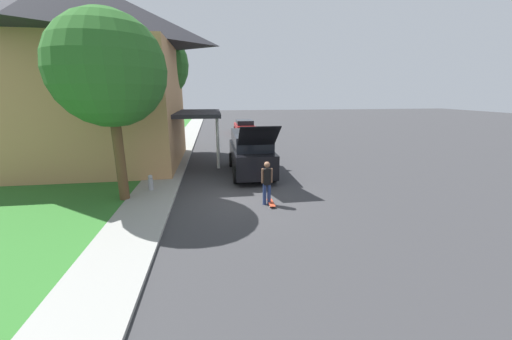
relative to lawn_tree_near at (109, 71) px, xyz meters
The scene contains 11 objects.
ground_plane 6.59m from the lawn_tree_near, ahead, with size 120.00×120.00×0.00m, color #333335.
lawn 8.08m from the lawn_tree_near, 121.53° to the left, with size 10.00×80.00×0.08m.
sidewalk 7.37m from the lawn_tree_near, 80.25° to the left, with size 1.80×80.00×0.10m.
house 6.79m from the lawn_tree_near, 118.86° to the left, with size 12.28×7.96×9.56m.
lawn_tree_near is the anchor object (origin of this frame).
lawn_tree_far 8.93m from the lawn_tree_near, 91.91° to the left, with size 4.64×4.64×7.98m.
suv_parked 7.14m from the lawn_tree_near, 31.11° to the left, with size 2.02×5.66×2.77m.
car_down_street 19.78m from the lawn_tree_near, 70.24° to the left, with size 1.97×4.56×1.37m.
skateboarder 6.65m from the lawn_tree_near, 12.09° to the right, with size 0.41×0.21×1.63m.
skateboard 7.28m from the lawn_tree_near, 12.66° to the right, with size 0.21×0.76×0.10m.
fire_hydrant 4.49m from the lawn_tree_near, 49.19° to the left, with size 0.20×0.20×0.64m.
Camera 1 is at (-1.08, -10.47, 3.99)m, focal length 20.00 mm.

